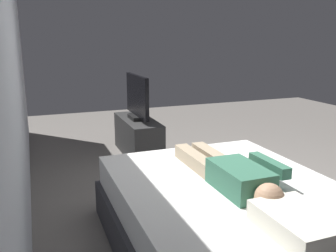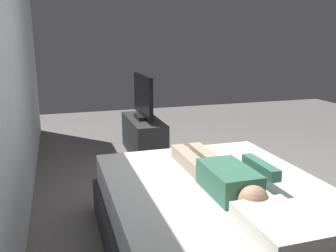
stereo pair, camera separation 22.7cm
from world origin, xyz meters
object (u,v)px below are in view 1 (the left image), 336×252
at_px(remote, 266,168).
at_px(tv, 137,98).
at_px(pillow, 299,223).
at_px(person, 232,173).
at_px(tv_stand, 138,137).
at_px(bed, 229,221).

distance_m(remote, tv, 2.37).
bearing_deg(pillow, person, -1.52).
xyz_separation_m(pillow, tv, (3.20, -0.04, 0.18)).
height_order(remote, tv, tv).
xyz_separation_m(pillow, tv_stand, (3.20, -0.04, -0.35)).
bearing_deg(pillow, remote, -25.81).
height_order(bed, pillow, pillow).
distance_m(bed, tv_stand, 2.51).
relative_size(pillow, tv_stand, 0.44).
xyz_separation_m(bed, pillow, (-0.70, 0.00, 0.34)).
height_order(bed, tv_stand, bed).
distance_m(bed, pillow, 0.77).
bearing_deg(tv_stand, remote, -170.63).
distance_m(person, remote, 0.44).
relative_size(bed, pillow, 4.24).
relative_size(tv_stand, tv, 1.25).
bearing_deg(tv, remote, -170.63).
height_order(bed, person, person).
bearing_deg(tv_stand, bed, 179.09).
bearing_deg(pillow, tv_stand, -0.71).
relative_size(person, tv, 1.43).
height_order(remote, tv_stand, remote).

